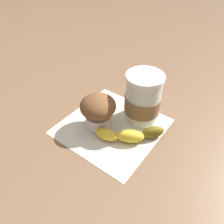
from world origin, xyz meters
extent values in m
plane|color=brown|center=(0.00, 0.00, 0.00)|extent=(3.00, 3.00, 0.00)
cube|color=beige|center=(0.00, 0.00, 0.00)|extent=(0.29, 0.29, 0.00)
cylinder|color=silver|center=(-0.06, 0.06, 0.06)|extent=(0.09, 0.09, 0.12)
cylinder|color=white|center=(-0.06, 0.06, 0.13)|extent=(0.09, 0.09, 0.01)
cylinder|color=#846042|center=(-0.06, 0.06, 0.05)|extent=(0.09, 0.09, 0.05)
cylinder|color=white|center=(0.01, -0.03, 0.02)|extent=(0.07, 0.07, 0.04)
ellipsoid|color=brown|center=(0.01, -0.03, 0.06)|extent=(0.09, 0.09, 0.05)
ellipsoid|color=gold|center=(0.05, 0.01, 0.02)|extent=(0.03, 0.06, 0.03)
ellipsoid|color=gold|center=(0.03, 0.06, 0.02)|extent=(0.05, 0.07, 0.03)
ellipsoid|color=brown|center=(-0.01, 0.11, 0.02)|extent=(0.06, 0.06, 0.03)
camera|label=1|loc=(0.37, 0.17, 0.40)|focal=35.00mm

